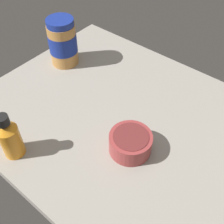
% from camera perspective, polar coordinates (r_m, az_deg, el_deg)
% --- Properties ---
extents(ground_plane, '(0.93, 0.67, 0.03)m').
position_cam_1_polar(ground_plane, '(0.80, 4.40, -3.16)').
color(ground_plane, gray).
extents(peanut_butter_jar, '(0.09, 0.09, 0.16)m').
position_cam_1_polar(peanut_butter_jar, '(0.97, -10.03, 13.87)').
color(peanut_butter_jar, '#BF8442').
rests_on(peanut_butter_jar, ground_plane).
extents(honey_bottle, '(0.05, 0.05, 0.13)m').
position_cam_1_polar(honey_bottle, '(0.73, -20.19, -4.90)').
color(honey_bottle, orange).
rests_on(honey_bottle, ground_plane).
extents(small_bowl, '(0.11, 0.11, 0.05)m').
position_cam_1_polar(small_bowl, '(0.71, 3.79, -6.26)').
color(small_bowl, '#993838').
rests_on(small_bowl, ground_plane).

